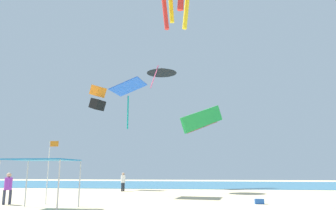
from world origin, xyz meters
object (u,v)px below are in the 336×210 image
person_leftmost (123,180)px  banner_flag (49,166)px  cooler_box (259,201)px  kite_diamond_blue (128,89)px  person_near_tent (8,186)px  kite_box_orange (98,98)px  kite_delta_black (162,71)px  canopy_tent (43,162)px  kite_parafoil_green (202,119)px

person_leftmost → banner_flag: 12.92m
person_leftmost → cooler_box: bearing=65.3°
person_leftmost → kite_diamond_blue: size_ratio=0.42×
kite_diamond_blue → person_near_tent: bearing=-25.7°
person_near_tent → kite_box_orange: kite_box_orange is taller
banner_flag → kite_delta_black: size_ratio=0.89×
canopy_tent → cooler_box: size_ratio=5.82×
person_near_tent → kite_box_orange: bearing=61.2°
canopy_tent → cooler_box: canopy_tent is taller
canopy_tent → person_leftmost: size_ratio=1.82×
canopy_tent → banner_flag: bearing=109.7°
kite_diamond_blue → banner_flag: bearing=-13.6°
cooler_box → kite_diamond_blue: kite_diamond_blue is taller
kite_diamond_blue → kite_parafoil_green: kite_parafoil_green is taller
canopy_tent → kite_delta_black: (4.14, 16.62, 10.24)m
canopy_tent → person_near_tent: (-3.32, 2.19, -1.39)m
banner_flag → person_leftmost: bearing=83.8°
person_leftmost → cooler_box: size_ratio=3.19×
person_near_tent → kite_diamond_blue: size_ratio=0.44×
kite_parafoil_green → cooler_box: bearing=59.0°
kite_box_orange → person_near_tent: bearing=29.9°
kite_delta_black → kite_box_orange: (-8.19, 2.97, -2.17)m
kite_box_orange → banner_flag: bearing=37.9°
person_near_tent → person_leftmost: person_near_tent is taller
kite_box_orange → kite_parafoil_green: 13.06m
banner_flag → kite_diamond_blue: 10.93m
cooler_box → kite_parafoil_green: 20.69m
banner_flag → kite_box_orange: 19.14m
person_near_tent → kite_diamond_blue: 12.81m
canopy_tent → kite_parafoil_green: (8.31, 23.13, 5.77)m
banner_flag → kite_box_orange: (-3.12, 16.98, 8.26)m
cooler_box → kite_parafoil_green: (-3.79, 18.65, 8.11)m
banner_flag → kite_parafoil_green: bearing=65.7°
banner_flag → cooler_box: banner_flag is taller
canopy_tent → person_near_tent: 4.21m
kite_diamond_blue → kite_box_orange: bearing=-139.3°
person_leftmost → kite_delta_black: bearing=127.0°
cooler_box → kite_box_orange: (-16.15, 15.11, 10.41)m
banner_flag → kite_box_orange: size_ratio=1.22×
canopy_tent → person_leftmost: (0.47, 15.39, -1.44)m
person_near_tent → kite_box_orange: size_ratio=0.60×
canopy_tent → kite_delta_black: bearing=76.0°
kite_box_orange → kite_diamond_blue: (6.06, -9.02, -1.38)m
kite_parafoil_green → kite_box_orange: bearing=-26.5°
canopy_tent → kite_diamond_blue: size_ratio=0.77×
kite_delta_black → kite_box_orange: bearing=95.1°
person_near_tent → kite_parafoil_green: kite_parafoil_green is taller
person_near_tent → cooler_box: bearing=-22.8°
banner_flag → kite_delta_black: 18.19m
banner_flag → kite_parafoil_green: (9.25, 20.52, 5.96)m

